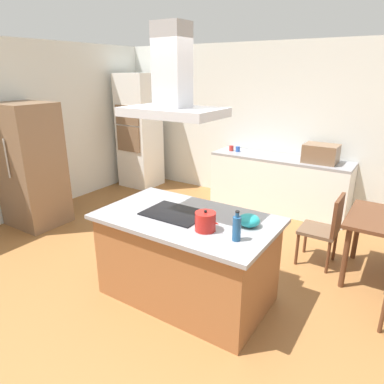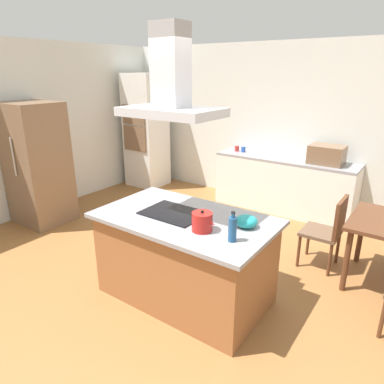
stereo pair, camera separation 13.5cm
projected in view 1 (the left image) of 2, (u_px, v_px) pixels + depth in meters
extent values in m
plane|color=#936033|center=(246.00, 240.00, 4.86)|extent=(16.00, 16.00, 0.00)
cube|color=silver|center=(295.00, 127.00, 5.80)|extent=(7.20, 0.10, 2.70)
cube|color=silver|center=(48.00, 127.00, 5.79)|extent=(0.10, 8.80, 2.70)
cube|color=#995B33|center=(187.00, 259.00, 3.53)|extent=(1.64, 0.92, 0.86)
cube|color=gray|center=(186.00, 219.00, 3.38)|extent=(1.74, 1.02, 0.04)
cube|color=black|center=(175.00, 213.00, 3.44)|extent=(0.60, 0.44, 0.01)
cylinder|color=#B21E19|center=(205.00, 221.00, 3.06)|extent=(0.19, 0.19, 0.17)
sphere|color=black|center=(205.00, 211.00, 3.03)|extent=(0.03, 0.03, 0.03)
cone|color=#B21E19|center=(217.00, 224.00, 3.00)|extent=(0.06, 0.03, 0.04)
cylinder|color=navy|center=(237.00, 229.00, 2.87)|extent=(0.07, 0.07, 0.21)
cylinder|color=navy|center=(237.00, 215.00, 2.83)|extent=(0.03, 0.03, 0.04)
cylinder|color=black|center=(237.00, 212.00, 2.82)|extent=(0.04, 0.04, 0.01)
ellipsoid|color=teal|center=(249.00, 220.00, 3.15)|extent=(0.20, 0.20, 0.11)
cube|color=white|center=(278.00, 184.00, 5.84)|extent=(2.26, 0.62, 0.86)
cube|color=gray|center=(280.00, 158.00, 5.70)|extent=(2.26, 0.62, 0.04)
cube|color=brown|center=(321.00, 153.00, 5.32)|extent=(0.50, 0.38, 0.28)
cylinder|color=red|center=(231.00, 148.00, 6.13)|extent=(0.08, 0.08, 0.09)
cylinder|color=#2D56B2|center=(238.00, 149.00, 6.07)|extent=(0.08, 0.08, 0.09)
cube|color=white|center=(139.00, 131.00, 6.89)|extent=(0.70, 0.64, 2.20)
cube|color=brown|center=(127.00, 115.00, 6.52)|extent=(0.56, 0.02, 0.36)
cube|color=brown|center=(128.00, 139.00, 6.66)|extent=(0.56, 0.02, 0.48)
cube|color=brown|center=(31.00, 166.00, 5.14)|extent=(0.80, 0.70, 1.82)
cylinder|color=beige|center=(7.00, 159.00, 4.76)|extent=(0.02, 0.02, 0.55)
cylinder|color=#59331E|center=(345.00, 258.00, 3.70)|extent=(0.06, 0.06, 0.71)
cylinder|color=#59331E|center=(357.00, 232.00, 4.29)|extent=(0.06, 0.06, 0.71)
cube|color=brown|center=(318.00, 230.00, 4.17)|extent=(0.42, 0.42, 0.04)
cube|color=#59331E|center=(338.00, 215.00, 3.99)|extent=(0.04, 0.42, 0.44)
cylinder|color=#59331E|center=(297.00, 249.00, 4.19)|extent=(0.04, 0.04, 0.41)
cylinder|color=#59331E|center=(306.00, 238.00, 4.48)|extent=(0.04, 0.04, 0.41)
cylinder|color=#59331E|center=(328.00, 257.00, 4.01)|extent=(0.04, 0.04, 0.41)
cylinder|color=#59331E|center=(335.00, 245.00, 4.29)|extent=(0.04, 0.04, 0.41)
cylinder|color=#59331E|center=(383.00, 313.00, 3.08)|extent=(0.04, 0.04, 0.41)
cube|color=#ADADB2|center=(173.00, 112.00, 3.12)|extent=(0.90, 0.55, 0.08)
cube|color=#ADADB2|center=(172.00, 66.00, 2.99)|extent=(0.28, 0.24, 0.70)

